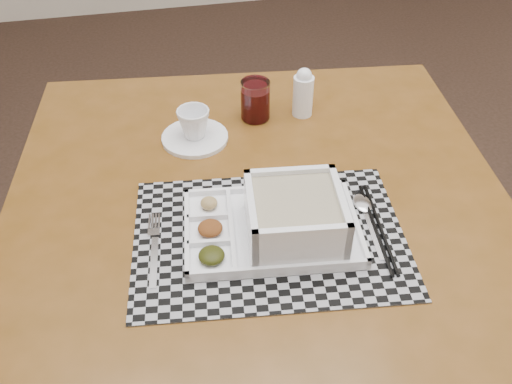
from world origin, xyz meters
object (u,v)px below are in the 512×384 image
serving_tray (287,221)px  creamer_bottle (303,93)px  juice_glass (255,102)px  cup (194,123)px  dining_table (258,224)px

serving_tray → creamer_bottle: size_ratio=2.84×
serving_tray → juice_glass: (0.03, 0.40, 0.00)m
serving_tray → creamer_bottle: creamer_bottle is taller
cup → creamer_bottle: creamer_bottle is taller
cup → juice_glass: (0.15, 0.06, 0.00)m
dining_table → creamer_bottle: size_ratio=9.21×
cup → creamer_bottle: bearing=-8.3°
dining_table → serving_tray: size_ratio=3.24×
cup → juice_glass: bearing=1.5°
serving_tray → juice_glass: 0.40m
creamer_bottle → cup: bearing=-168.9°
creamer_bottle → serving_tray: bearing=-109.7°
serving_tray → juice_glass: bearing=85.9°
dining_table → juice_glass: juice_glass is taller
serving_tray → creamer_bottle: 0.42m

